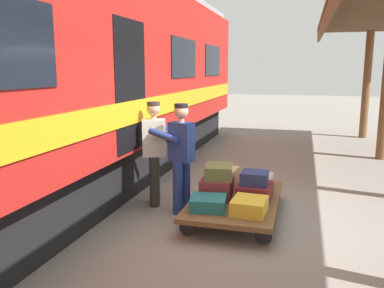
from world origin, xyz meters
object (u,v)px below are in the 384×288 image
suitcase_teal_softside (208,203)px  suitcase_tan_vintage (225,177)px  suitcase_maroon_trunk (255,192)px  suitcase_gray_aluminum (259,182)px  porter_in_overalls (180,154)px  suitcase_olive_duffel (219,172)px  suitcase_burgundy_valise (217,187)px  suitcase_yellow_case (249,206)px  porter_by_door (155,150)px  train_car (46,79)px  luggage_cart (235,201)px  suitcase_navy_fabric (254,178)px

suitcase_teal_softside → suitcase_tan_vintage: size_ratio=1.06×
suitcase_maroon_trunk → suitcase_gray_aluminum: suitcase_maroon_trunk is taller
suitcase_gray_aluminum → porter_in_overalls: porter_in_overalls is taller
suitcase_tan_vintage → suitcase_olive_duffel: (-0.02, 0.61, 0.25)m
suitcase_gray_aluminum → suitcase_olive_duffel: size_ratio=1.20×
suitcase_burgundy_valise → suitcase_gray_aluminum: bearing=-134.0°
suitcase_yellow_case → porter_by_door: bearing=-26.0°
train_car → suitcase_yellow_case: 3.85m
luggage_cart → suitcase_burgundy_valise: suitcase_burgundy_valise is taller
suitcase_yellow_case → suitcase_olive_duffel: 0.84m
suitcase_yellow_case → porter_in_overalls: (1.15, -0.58, 0.53)m
luggage_cart → porter_in_overalls: (0.87, 0.01, 0.67)m
suitcase_yellow_case → suitcase_navy_fabric: (0.01, -0.56, 0.24)m
luggage_cart → suitcase_gray_aluminum: 0.67m
suitcase_olive_duffel → suitcase_navy_fabric: suitcase_olive_duffel is taller
luggage_cart → suitcase_tan_vintage: bearing=-64.2°
suitcase_maroon_trunk → suitcase_tan_vintage: suitcase_tan_vintage is taller
suitcase_burgundy_valise → suitcase_navy_fabric: size_ratio=1.63×
luggage_cart → suitcase_tan_vintage: 0.68m
luggage_cart → porter_by_door: (1.36, -0.21, 0.67)m
suitcase_yellow_case → suitcase_navy_fabric: suitcase_navy_fabric is taller
train_car → porter_by_door: 2.13m
suitcase_burgundy_valise → suitcase_gray_aluminum: suitcase_burgundy_valise is taller
porter_in_overalls → suitcase_burgundy_valise: bearing=-178.7°
suitcase_yellow_case → suitcase_maroon_trunk: 0.59m
suitcase_yellow_case → suitcase_maroon_trunk: size_ratio=0.90×
suitcase_teal_softside → train_car: bearing=-10.9°
suitcase_tan_vintage → luggage_cart: bearing=115.8°
suitcase_olive_duffel → porter_by_door: bearing=-12.0°
suitcase_tan_vintage → porter_by_door: porter_by_door is taller
suitcase_maroon_trunk → porter_by_door: 1.73m
train_car → suitcase_teal_softside: 3.36m
luggage_cart → suitcase_navy_fabric: suitcase_navy_fabric is taller
suitcase_burgundy_valise → porter_by_door: porter_by_door is taller
suitcase_yellow_case → porter_in_overalls: bearing=-26.6°
porter_in_overalls → porter_by_door: same height
train_car → porter_by_door: size_ratio=9.51×
train_car → suitcase_teal_softside: bearing=169.1°
suitcase_teal_softside → suitcase_maroon_trunk: (-0.57, -0.59, 0.03)m
luggage_cart → suitcase_burgundy_valise: size_ratio=3.49×
suitcase_burgundy_valise → suitcase_maroon_trunk: 0.57m
train_car → porter_in_overalls: bearing=-179.3°
suitcase_navy_fabric → porter_in_overalls: size_ratio=0.22×
suitcase_gray_aluminum → porter_in_overalls: (1.15, 0.60, 0.52)m
suitcase_teal_softside → suitcase_maroon_trunk: 0.82m
suitcase_burgundy_valise → porter_in_overalls: (0.58, 0.01, 0.48)m
suitcase_teal_softside → suitcase_gray_aluminum: suitcase_gray_aluminum is taller
suitcase_teal_softside → suitcase_navy_fabric: (-0.56, -0.56, 0.25)m
suitcase_olive_duffel → porter_in_overalls: size_ratio=0.29×
suitcase_maroon_trunk → suitcase_burgundy_valise: bearing=0.0°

